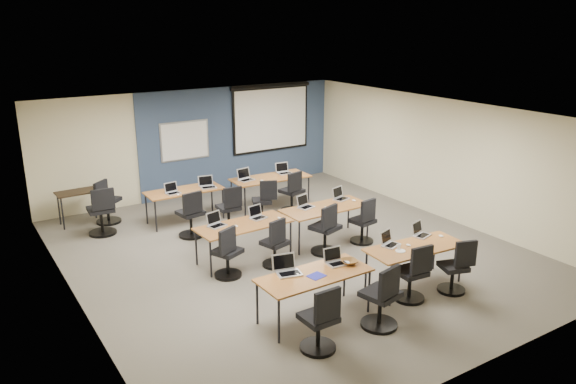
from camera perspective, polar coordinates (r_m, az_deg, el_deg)
floor at (r=11.04m, az=0.34°, el=-6.06°), size 8.00×9.00×0.02m
ceiling at (r=10.28m, az=0.36°, el=7.90°), size 8.00×9.00×0.02m
wall_back at (r=14.45m, az=-9.43°, el=4.96°), size 8.00×0.04×2.70m
wall_front at (r=7.46m, az=19.68°, el=-7.72°), size 8.00×0.04×2.70m
wall_left at (r=9.16m, az=-21.20°, el=-3.23°), size 0.04×9.00×2.70m
wall_right at (r=13.12m, az=15.20°, el=3.33°), size 0.04×9.00×2.70m
blue_accent_panel at (r=14.95m, az=-4.97°, el=5.53°), size 5.50×0.04×2.70m
whiteboard at (r=14.25m, az=-10.44°, el=5.15°), size 1.28×0.03×0.98m
projector_screen at (r=15.25m, az=-1.73°, el=7.87°), size 2.40×0.10×1.82m
training_table_front_left at (r=8.46m, az=2.71°, el=-8.61°), size 1.75×0.73×0.73m
training_table_front_right at (r=9.65m, az=12.81°, el=-5.67°), size 1.72×0.72×0.73m
training_table_mid_left at (r=10.42m, az=-4.52°, el=-3.51°), size 1.78×0.74×0.73m
training_table_mid_right at (r=11.34m, az=3.85°, el=-1.74°), size 1.83×0.76×0.73m
training_table_back_left at (r=12.64m, az=-10.48°, el=-0.01°), size 1.70×0.71×0.73m
training_table_back_right at (r=13.43m, az=-1.79°, el=1.33°), size 1.88×0.78×0.73m
laptop_0 at (r=8.44m, az=-0.10°, el=-7.81°), size 0.36×0.31×0.27m
mouse_0 at (r=8.38m, az=0.99°, el=-8.40°), size 0.07×0.10×0.03m
task_chair_0 at (r=7.81m, az=3.32°, el=-13.29°), size 0.50×0.50×0.99m
laptop_1 at (r=8.78m, az=4.86°, el=-6.87°), size 0.31×0.27×0.24m
mouse_1 at (r=8.84m, az=6.08°, el=-7.10°), size 0.08×0.10×0.03m
task_chair_1 at (r=8.42m, az=9.54°, el=-10.93°), size 0.55×0.55×1.03m
laptop_2 at (r=9.58m, az=10.24°, el=-4.98°), size 0.30×0.26×0.23m
mouse_2 at (r=9.63m, az=12.13°, el=-5.29°), size 0.07×0.10×0.03m
task_chair_2 at (r=9.29m, az=12.56°, el=-8.47°), size 0.50×0.50×0.98m
laptop_3 at (r=10.10m, az=13.30°, el=-3.99°), size 0.30×0.26×0.23m
mouse_3 at (r=10.15m, az=15.29°, el=-4.33°), size 0.09×0.11×0.04m
task_chair_3 at (r=9.74m, az=16.70°, el=-7.67°), size 0.47×0.46×0.95m
laptop_4 at (r=10.37m, az=-7.35°, el=-3.09°), size 0.32×0.27×0.24m
mouse_4 at (r=10.29m, az=-5.31°, el=-3.46°), size 0.08×0.11×0.04m
task_chair_4 at (r=9.89m, az=-6.16°, el=-6.52°), size 0.52×0.49×0.97m
laptop_5 at (r=10.69m, az=-3.15°, el=-2.34°), size 0.30×0.26×0.23m
mouse_5 at (r=10.66m, az=-0.90°, el=-2.64°), size 0.06×0.10×0.03m
task_chair_5 at (r=10.25m, az=-1.28°, el=-5.59°), size 0.47×0.47×0.95m
laptop_6 at (r=11.28m, az=1.73°, el=-1.26°), size 0.31×0.26×0.24m
mouse_6 at (r=11.26m, az=3.92°, el=-1.58°), size 0.07×0.11×0.04m
task_chair_6 at (r=10.81m, az=3.88°, el=-4.18°), size 0.56×0.55×1.03m
laptop_7 at (r=11.84m, az=5.32°, el=-0.42°), size 0.32×0.27×0.24m
mouse_7 at (r=11.74m, az=6.71°, el=-0.86°), size 0.07×0.10×0.04m
task_chair_7 at (r=11.40m, az=7.70°, el=-3.31°), size 0.48×0.48×0.96m
laptop_8 at (r=12.42m, az=-11.68°, el=0.13°), size 0.30×0.26×0.23m
mouse_8 at (r=12.29m, az=-11.12°, el=-0.26°), size 0.07×0.09×0.03m
task_chair_8 at (r=11.78m, az=-9.79°, el=-2.60°), size 0.54×0.54×1.02m
laptop_9 at (r=12.72m, az=-8.20°, el=0.75°), size 0.34×0.28×0.25m
mouse_9 at (r=12.65m, az=-7.35°, el=0.45°), size 0.06×0.09×0.03m
task_chair_9 at (r=12.10m, az=-5.93°, el=-1.98°), size 0.50×0.50×0.98m
laptop_10 at (r=13.21m, az=-4.34°, el=1.51°), size 0.35×0.30×0.27m
mouse_10 at (r=13.12m, az=-2.67°, el=1.18°), size 0.08×0.10×0.03m
task_chair_10 at (r=12.56m, az=-2.49°, el=-1.22°), size 0.50×0.47×0.96m
laptop_11 at (r=13.75m, az=-0.44°, el=2.18°), size 0.33×0.28×0.25m
mouse_11 at (r=13.60m, az=0.16°, el=1.78°), size 0.08×0.10×0.03m
task_chair_11 at (r=13.10m, az=0.46°, el=-0.32°), size 0.53×0.53×1.00m
blue_mousepad at (r=8.38m, az=2.91°, el=-8.51°), size 0.28×0.25×0.01m
snack_bowl at (r=8.80m, az=6.23°, el=-7.03°), size 0.37×0.37×0.07m
snack_plate at (r=9.38m, az=11.35°, el=-5.89°), size 0.21×0.21×0.01m
coffee_cup at (r=9.45m, az=11.18°, el=-5.49°), size 0.07×0.07×0.05m
utility_table at (r=13.12m, az=-20.58°, el=-0.34°), size 0.89×0.50×0.75m
spare_chair_a at (r=13.01m, az=-17.99°, el=-1.28°), size 0.63×0.54×1.02m
spare_chair_b at (r=12.35m, az=-18.38°, el=-2.24°), size 0.57×0.57×1.05m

